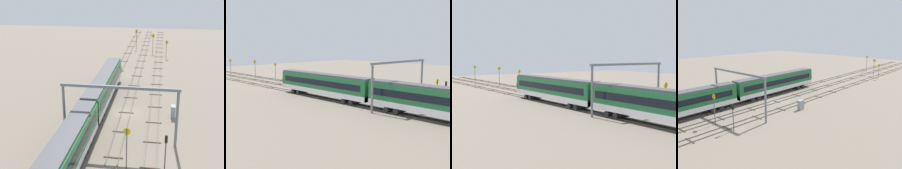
# 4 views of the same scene
# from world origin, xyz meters

# --- Properties ---
(ground_plane) EXTENTS (188.34, 188.34, 0.00)m
(ground_plane) POSITION_xyz_m (0.00, 0.00, 0.00)
(ground_plane) COLOR gray
(track_near_foreground) EXTENTS (172.34, 2.40, 0.16)m
(track_near_foreground) POSITION_xyz_m (0.00, -4.52, 0.07)
(track_near_foreground) COLOR #59544C
(track_near_foreground) RESTS_ON ground
(track_second_near) EXTENTS (172.34, 2.40, 0.16)m
(track_second_near) POSITION_xyz_m (0.00, 0.00, 0.07)
(track_second_near) COLOR #59544C
(track_second_near) RESTS_ON ground
(track_with_train) EXTENTS (172.34, 2.40, 0.16)m
(track_with_train) POSITION_xyz_m (-0.00, 4.52, 0.07)
(track_with_train) COLOR #59544C
(track_with_train) RESTS_ON ground
(overhead_gantry) EXTENTS (0.40, 15.36, 7.91)m
(overhead_gantry) POSITION_xyz_m (-9.79, -0.12, 5.85)
(overhead_gantry) COLOR slate
(overhead_gantry) RESTS_ON ground
(speed_sign_near_foreground) EXTENTS (0.14, 0.84, 5.20)m
(speed_sign_near_foreground) POSITION_xyz_m (-15.89, -1.82, 3.30)
(speed_sign_near_foreground) COLOR #4C4C51
(speed_sign_near_foreground) RESTS_ON ground
(speed_sign_mid_trackside) EXTENTS (0.14, 1.03, 5.59)m
(speed_sign_mid_trackside) POSITION_xyz_m (45.02, -2.61, 3.70)
(speed_sign_mid_trackside) COLOR #4C4C51
(speed_sign_mid_trackside) RESTS_ON ground
(speed_sign_far_trackside) EXTENTS (0.14, 0.91, 5.91)m
(speed_sign_far_trackside) POSITION_xyz_m (50.70, 2.69, 3.78)
(speed_sign_far_trackside) COLOR #4C4C51
(speed_sign_far_trackside) RESTS_ON ground
(speed_sign_distant_end) EXTENTS (0.14, 0.92, 4.77)m
(speed_sign_distant_end) POSITION_xyz_m (39.62, -6.51, 3.12)
(speed_sign_distant_end) COLOR #4C4C51
(speed_sign_distant_end) RESTS_ON ground
(relay_cabinet) EXTENTS (1.36, 0.67, 1.89)m
(relay_cabinet) POSITION_xyz_m (-0.47, -7.44, 0.95)
(relay_cabinet) COLOR gray
(relay_cabinet) RESTS_ON ground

